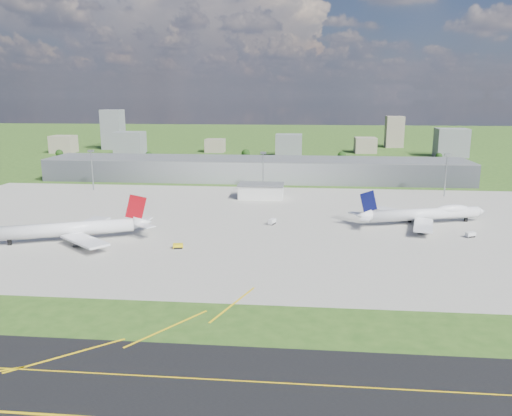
# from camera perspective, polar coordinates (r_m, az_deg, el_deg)

# --- Properties ---
(ground) EXTENTS (1400.00, 1400.00, 0.00)m
(ground) POSITION_cam_1_polar(r_m,az_deg,el_deg) (347.34, -0.36, 2.84)
(ground) COLOR #2C5219
(ground) RESTS_ON ground
(apron) EXTENTS (360.00, 190.00, 0.08)m
(apron) POSITION_cam_1_polar(r_m,az_deg,el_deg) (239.31, -0.63, -1.72)
(apron) COLOR #9A968C
(apron) RESTS_ON ground
(terminal) EXTENTS (300.00, 42.00, 15.00)m
(terminal) POSITION_cam_1_polar(r_m,az_deg,el_deg) (360.88, -0.12, 4.43)
(terminal) COLOR gray
(terminal) RESTS_ON ground
(ops_building) EXTENTS (26.00, 16.00, 8.00)m
(ops_building) POSITION_cam_1_polar(r_m,az_deg,el_deg) (296.74, 0.59, 1.91)
(ops_building) COLOR silver
(ops_building) RESTS_ON ground
(mast_west) EXTENTS (3.50, 2.00, 25.90)m
(mast_west) POSITION_cam_1_polar(r_m,az_deg,el_deg) (336.35, -18.27, 4.92)
(mast_west) COLOR gray
(mast_west) RESTS_ON ground
(mast_center) EXTENTS (3.50, 2.00, 25.90)m
(mast_center) POSITION_cam_1_polar(r_m,az_deg,el_deg) (309.26, 0.83, 4.93)
(mast_center) COLOR gray
(mast_center) RESTS_ON ground
(mast_east) EXTENTS (3.50, 2.00, 25.90)m
(mast_east) POSITION_cam_1_polar(r_m,az_deg,el_deg) (319.92, 20.93, 4.35)
(mast_east) COLOR gray
(mast_east) RESTS_ON ground
(airliner_red_twin) EXTENTS (65.10, 49.31, 18.60)m
(airliner_red_twin) POSITION_cam_1_polar(r_m,az_deg,el_deg) (223.18, -20.26, -2.30)
(airliner_red_twin) COLOR white
(airliner_red_twin) RESTS_ON ground
(airliner_blue_quad) EXTENTS (65.08, 50.01, 17.34)m
(airliner_blue_quad) POSITION_cam_1_polar(r_m,az_deg,el_deg) (249.69, 18.71, -0.67)
(airliner_blue_quad) COLOR white
(airliner_blue_quad) RESTS_ON ground
(tug_yellow) EXTENTS (4.42, 3.16, 1.95)m
(tug_yellow) POSITION_cam_1_polar(r_m,az_deg,el_deg) (202.20, -8.90, -4.33)
(tug_yellow) COLOR yellow
(tug_yellow) RESTS_ON ground
(van_white_near) EXTENTS (3.80, 5.37, 2.51)m
(van_white_near) POSITION_cam_1_polar(r_m,az_deg,el_deg) (236.54, 1.84, -1.59)
(van_white_near) COLOR silver
(van_white_near) RESTS_ON ground
(van_white_far) EXTENTS (4.81, 3.77, 2.29)m
(van_white_far) POSITION_cam_1_polar(r_m,az_deg,el_deg) (234.27, 23.31, -2.83)
(van_white_far) COLOR silver
(van_white_far) RESTS_ON ground
(bldg_far_w) EXTENTS (24.00, 20.00, 18.00)m
(bldg_far_w) POSITION_cam_1_polar(r_m,az_deg,el_deg) (572.58, -21.15, 6.83)
(bldg_far_w) COLOR gray
(bldg_far_w) RESTS_ON ground
(bldg_w) EXTENTS (28.00, 22.00, 24.00)m
(bldg_w) POSITION_cam_1_polar(r_m,az_deg,el_deg) (522.70, -14.22, 7.13)
(bldg_w) COLOR slate
(bldg_w) RESTS_ON ground
(bldg_cw) EXTENTS (20.00, 18.00, 14.00)m
(bldg_cw) POSITION_cam_1_polar(r_m,az_deg,el_deg) (541.33, -4.69, 7.13)
(bldg_cw) COLOR gray
(bldg_cw) RESTS_ON ground
(bldg_c) EXTENTS (26.00, 20.00, 22.00)m
(bldg_c) POSITION_cam_1_polar(r_m,az_deg,el_deg) (502.98, 3.77, 7.17)
(bldg_c) COLOR slate
(bldg_c) RESTS_ON ground
(bldg_ce) EXTENTS (22.00, 24.00, 16.00)m
(bldg_ce) POSITION_cam_1_polar(r_m,az_deg,el_deg) (546.81, 12.37, 7.04)
(bldg_ce) COLOR gray
(bldg_ce) RESTS_ON ground
(bldg_e) EXTENTS (30.00, 22.00, 28.00)m
(bldg_e) POSITION_cam_1_polar(r_m,az_deg,el_deg) (532.70, 21.42, 6.96)
(bldg_e) COLOR slate
(bldg_e) RESTS_ON ground
(bldg_tall_w) EXTENTS (22.00, 20.00, 44.00)m
(bldg_tall_w) POSITION_cam_1_polar(r_m,az_deg,el_deg) (591.92, -16.02, 8.62)
(bldg_tall_w) COLOR slate
(bldg_tall_w) RESTS_ON ground
(bldg_tall_e) EXTENTS (20.00, 18.00, 36.00)m
(bldg_tall_e) POSITION_cam_1_polar(r_m,az_deg,el_deg) (611.02, 15.52, 8.39)
(bldg_tall_e) COLOR gray
(bldg_tall_e) RESTS_ON ground
(tree_far_w) EXTENTS (7.20, 7.20, 8.80)m
(tree_far_w) POSITION_cam_1_polar(r_m,az_deg,el_deg) (519.56, -21.56, 5.85)
(tree_far_w) COLOR #382314
(tree_far_w) RESTS_ON ground
(tree_w) EXTENTS (6.75, 6.75, 8.25)m
(tree_w) POSITION_cam_1_polar(r_m,az_deg,el_deg) (480.92, -12.17, 5.92)
(tree_w) COLOR #382314
(tree_w) RESTS_ON ground
(tree_c) EXTENTS (8.10, 8.10, 9.90)m
(tree_c) POSITION_cam_1_polar(r_m,az_deg,el_deg) (476.61, -1.19, 6.26)
(tree_c) COLOR #382314
(tree_c) RESTS_ON ground
(tree_e) EXTENTS (7.65, 7.65, 9.35)m
(tree_e) POSITION_cam_1_polar(r_m,az_deg,el_deg) (469.89, 9.77, 5.95)
(tree_e) COLOR #382314
(tree_e) RESTS_ON ground
(tree_far_e) EXTENTS (6.30, 6.30, 7.70)m
(tree_far_e) POSITION_cam_1_polar(r_m,az_deg,el_deg) (494.78, 20.18, 5.57)
(tree_far_e) COLOR #382314
(tree_far_e) RESTS_ON ground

